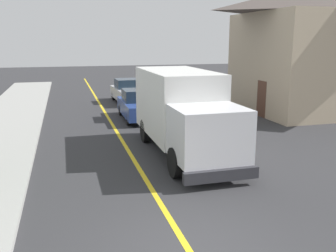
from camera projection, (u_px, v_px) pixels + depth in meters
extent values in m
plane|color=#303033|center=(189.00, 250.00, 7.91)|extent=(120.00, 120.00, 0.00)
cube|color=gold|center=(120.00, 136.00, 17.29)|extent=(0.16, 56.00, 0.01)
cube|color=silver|center=(177.00, 103.00, 15.07)|extent=(2.40, 5.00, 2.60)
cube|color=silver|center=(209.00, 134.00, 11.89)|extent=(2.28, 2.00, 1.70)
cube|color=#1E2D3D|center=(220.00, 128.00, 10.96)|extent=(2.04, 0.08, 0.75)
cube|color=#2D2D33|center=(221.00, 175.00, 11.11)|extent=(2.40, 0.20, 0.36)
cylinder|color=black|center=(235.00, 157.00, 12.57)|extent=(0.30, 1.00, 1.00)
cylinder|color=black|center=(175.00, 163.00, 12.01)|extent=(0.30, 1.00, 1.00)
cylinder|color=black|center=(191.00, 128.00, 16.84)|extent=(0.30, 1.00, 1.00)
cylinder|color=black|center=(145.00, 131.00, 16.28)|extent=(0.30, 1.00, 1.00)
cube|color=#2D4793|center=(138.00, 108.00, 20.95)|extent=(1.84, 4.42, 0.76)
cube|color=#1E2D3D|center=(138.00, 95.00, 20.93)|extent=(1.60, 1.81, 0.64)
cylinder|color=black|center=(158.00, 118.00, 19.90)|extent=(0.23, 0.64, 0.64)
cylinder|color=black|center=(129.00, 119.00, 19.49)|extent=(0.23, 0.64, 0.64)
cylinder|color=black|center=(147.00, 109.00, 22.54)|extent=(0.23, 0.64, 0.64)
cylinder|color=black|center=(121.00, 110.00, 22.14)|extent=(0.23, 0.64, 0.64)
cube|color=#B7B7BC|center=(128.00, 93.00, 26.65)|extent=(1.97, 4.47, 0.76)
cube|color=#1E2D3D|center=(127.00, 83.00, 26.63)|extent=(1.65, 1.86, 0.64)
cylinder|color=black|center=(143.00, 100.00, 25.66)|extent=(0.24, 0.65, 0.64)
cylinder|color=black|center=(121.00, 102.00, 25.18)|extent=(0.24, 0.65, 0.64)
cylinder|color=black|center=(134.00, 95.00, 28.27)|extent=(0.24, 0.65, 0.64)
cylinder|color=black|center=(114.00, 96.00, 27.80)|extent=(0.24, 0.65, 0.64)
cube|color=silver|center=(202.00, 107.00, 21.33)|extent=(1.92, 4.45, 0.76)
cube|color=#1E2D3D|center=(203.00, 95.00, 21.04)|extent=(1.63, 1.84, 0.64)
cylinder|color=black|center=(182.00, 109.00, 22.55)|extent=(0.24, 0.65, 0.64)
cylinder|color=black|center=(206.00, 108.00, 22.93)|extent=(0.24, 0.65, 0.64)
cylinder|color=black|center=(196.00, 118.00, 19.89)|extent=(0.24, 0.65, 0.64)
cylinder|color=black|center=(224.00, 116.00, 20.27)|extent=(0.24, 0.65, 0.64)
cylinder|color=gray|center=(206.00, 105.00, 19.16)|extent=(0.08, 0.08, 2.20)
cylinder|color=red|center=(206.00, 83.00, 18.93)|extent=(0.76, 0.03, 0.76)
cylinder|color=white|center=(206.00, 83.00, 18.95)|extent=(0.80, 0.02, 0.80)
cube|color=tan|center=(330.00, 63.00, 23.41)|extent=(10.54, 7.43, 6.00)
cube|color=brown|center=(262.00, 99.00, 21.54)|extent=(0.10, 1.00, 2.10)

